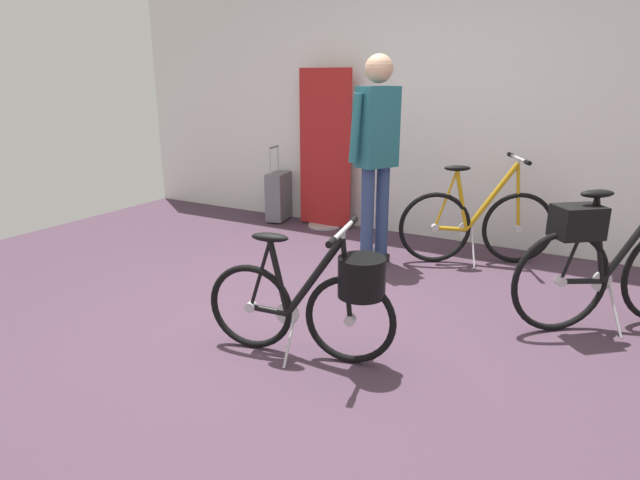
{
  "coord_description": "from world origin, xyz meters",
  "views": [
    {
      "loc": [
        1.77,
        -2.71,
        1.56
      ],
      "look_at": [
        0.1,
        0.22,
        0.55
      ],
      "focal_mm": 30.77,
      "sensor_mm": 36.0,
      "label": 1
    }
  ],
  "objects_px": {
    "display_bike_left": "(608,261)",
    "visitor_near_wall": "(377,147)",
    "rolling_suitcase": "(279,196)",
    "folding_bike_foreground": "(320,296)",
    "floor_banner_stand": "(325,159)",
    "display_bike_right": "(477,223)"
  },
  "relations": [
    {
      "from": "display_bike_right",
      "to": "visitor_near_wall",
      "type": "relative_size",
      "value": 0.69
    },
    {
      "from": "floor_banner_stand",
      "to": "display_bike_right",
      "type": "relative_size",
      "value": 1.38
    },
    {
      "from": "folding_bike_foreground",
      "to": "rolling_suitcase",
      "type": "height_order",
      "value": "rolling_suitcase"
    },
    {
      "from": "display_bike_left",
      "to": "folding_bike_foreground",
      "type": "bearing_deg",
      "value": -137.32
    },
    {
      "from": "folding_bike_foreground",
      "to": "visitor_near_wall",
      "type": "height_order",
      "value": "visitor_near_wall"
    },
    {
      "from": "visitor_near_wall",
      "to": "rolling_suitcase",
      "type": "bearing_deg",
      "value": 152.46
    },
    {
      "from": "folding_bike_foreground",
      "to": "visitor_near_wall",
      "type": "xyz_separation_m",
      "value": [
        -0.44,
        1.7,
        0.62
      ]
    },
    {
      "from": "display_bike_left",
      "to": "rolling_suitcase",
      "type": "height_order",
      "value": "display_bike_left"
    },
    {
      "from": "floor_banner_stand",
      "to": "display_bike_left",
      "type": "xyz_separation_m",
      "value": [
        2.75,
        -1.27,
        -0.29
      ]
    },
    {
      "from": "display_bike_left",
      "to": "visitor_near_wall",
      "type": "height_order",
      "value": "visitor_near_wall"
    },
    {
      "from": "display_bike_left",
      "to": "display_bike_right",
      "type": "relative_size",
      "value": 0.94
    },
    {
      "from": "display_bike_left",
      "to": "visitor_near_wall",
      "type": "distance_m",
      "value": 1.94
    },
    {
      "from": "folding_bike_foreground",
      "to": "floor_banner_stand",
      "type": "bearing_deg",
      "value": 118.77
    },
    {
      "from": "display_bike_right",
      "to": "rolling_suitcase",
      "type": "height_order",
      "value": "display_bike_right"
    },
    {
      "from": "display_bike_right",
      "to": "floor_banner_stand",
      "type": "bearing_deg",
      "value": 167.14
    },
    {
      "from": "folding_bike_foreground",
      "to": "display_bike_right",
      "type": "height_order",
      "value": "display_bike_right"
    },
    {
      "from": "visitor_near_wall",
      "to": "rolling_suitcase",
      "type": "distance_m",
      "value": 1.86
    },
    {
      "from": "rolling_suitcase",
      "to": "display_bike_left",
      "type": "bearing_deg",
      "value": -20.39
    },
    {
      "from": "display_bike_right",
      "to": "rolling_suitcase",
      "type": "bearing_deg",
      "value": 171.16
    },
    {
      "from": "visitor_near_wall",
      "to": "rolling_suitcase",
      "type": "relative_size",
      "value": 2.09
    },
    {
      "from": "folding_bike_foreground",
      "to": "display_bike_right",
      "type": "xyz_separation_m",
      "value": [
        0.32,
        2.14,
        -0.03
      ]
    },
    {
      "from": "display_bike_right",
      "to": "rolling_suitcase",
      "type": "xyz_separation_m",
      "value": [
        -2.28,
        0.35,
        -0.07
      ]
    }
  ]
}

